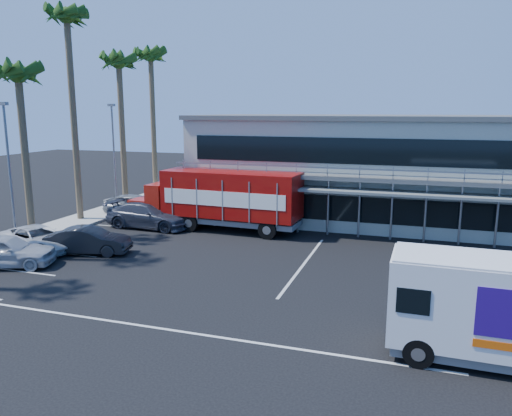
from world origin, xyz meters
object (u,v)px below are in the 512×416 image
(parked_car_a, at_px, (5,251))
(parked_car_b, at_px, (88,241))
(white_van, at_px, (506,310))
(red_truck, at_px, (220,198))

(parked_car_a, height_order, parked_car_b, parked_car_a)
(white_van, relative_size, parked_car_b, 1.54)
(white_van, bearing_deg, parked_car_b, 163.51)
(parked_car_b, bearing_deg, red_truck, -47.87)
(parked_car_a, bearing_deg, parked_car_b, -58.78)
(parked_car_a, xyz_separation_m, parked_car_b, (2.53, 3.20, -0.08))
(red_truck, bearing_deg, parked_car_b, -120.04)
(white_van, height_order, parked_car_a, white_van)
(red_truck, xyz_separation_m, white_van, (14.78, -13.54, -0.36))
(red_truck, xyz_separation_m, parked_car_b, (-4.71, -7.34, -1.39))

